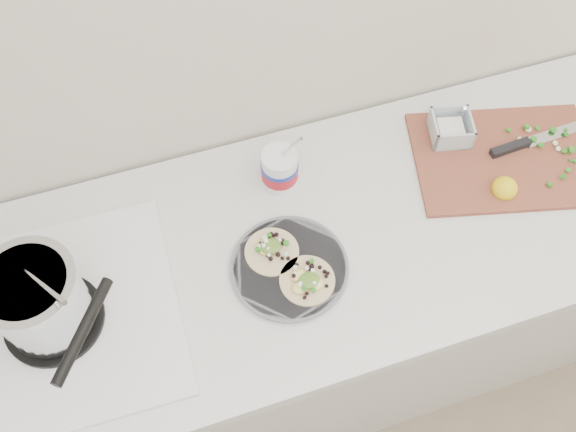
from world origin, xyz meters
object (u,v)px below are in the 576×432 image
object	(u,v)px
taco_plate	(289,266)
cutboard	(502,152)
stove	(45,308)
tub	(281,166)

from	to	relation	value
taco_plate	cutboard	bearing A→B (deg)	12.45
stove	tub	world-z (taller)	stove
stove	cutboard	xyz separation A→B (m)	(1.12, 0.10, -0.07)
taco_plate	cutboard	distance (m)	0.62
stove	cutboard	size ratio (longest dim) A/B	1.04
stove	cutboard	world-z (taller)	stove
stove	tub	size ratio (longest dim) A/B	2.64
stove	taco_plate	world-z (taller)	stove
stove	taco_plate	distance (m)	0.52
taco_plate	tub	distance (m)	0.24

